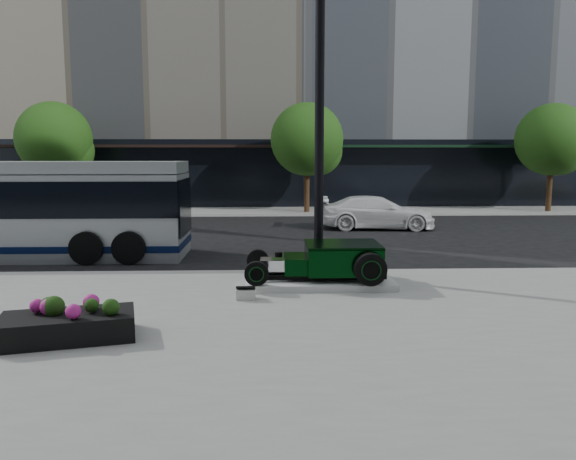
{
  "coord_description": "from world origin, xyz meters",
  "views": [
    {
      "loc": [
        -1.04,
        -16.49,
        3.13
      ],
      "look_at": [
        -0.53,
        -2.16,
        1.2
      ],
      "focal_mm": 35.0,
      "sensor_mm": 36.0,
      "label": 1
    }
  ],
  "objects_px": {
    "hot_rod": "(333,259)",
    "white_sedan": "(377,213)",
    "lamppost": "(319,133)",
    "flower_planter": "(68,324)"
  },
  "relations": [
    {
      "from": "lamppost",
      "to": "flower_planter",
      "type": "xyz_separation_m",
      "value": [
        -4.56,
        -4.92,
        -3.29
      ]
    },
    {
      "from": "lamppost",
      "to": "white_sedan",
      "type": "xyz_separation_m",
      "value": [
        3.33,
        9.52,
        -2.96
      ]
    },
    {
      "from": "hot_rod",
      "to": "flower_planter",
      "type": "height_order",
      "value": "hot_rod"
    },
    {
      "from": "hot_rod",
      "to": "flower_planter",
      "type": "relative_size",
      "value": 1.4
    },
    {
      "from": "lamppost",
      "to": "flower_planter",
      "type": "height_order",
      "value": "lamppost"
    },
    {
      "from": "lamppost",
      "to": "flower_planter",
      "type": "distance_m",
      "value": 7.47
    },
    {
      "from": "hot_rod",
      "to": "white_sedan",
      "type": "height_order",
      "value": "white_sedan"
    },
    {
      "from": "white_sedan",
      "to": "hot_rod",
      "type": "bearing_deg",
      "value": 168.03
    },
    {
      "from": "white_sedan",
      "to": "lamppost",
      "type": "bearing_deg",
      "value": 164.94
    },
    {
      "from": "hot_rod",
      "to": "white_sedan",
      "type": "relative_size",
      "value": 0.67
    }
  ]
}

